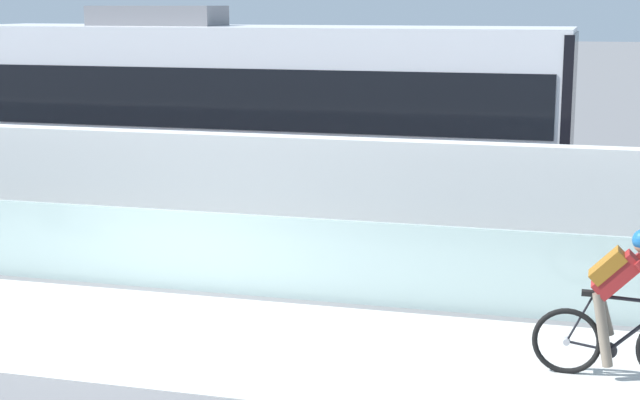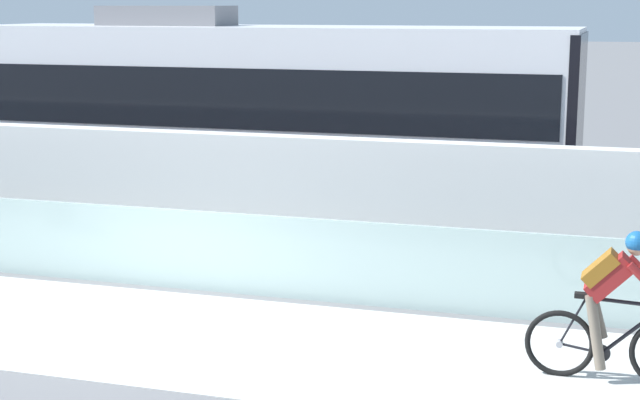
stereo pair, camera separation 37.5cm
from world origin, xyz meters
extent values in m
plane|color=slate|center=(0.00, 0.00, 0.00)|extent=(200.00, 200.00, 0.00)
cube|color=silver|center=(0.00, 0.00, 0.01)|extent=(32.00, 3.20, 0.01)
cube|color=#ADC6C1|center=(0.00, 1.85, 0.55)|extent=(32.00, 0.05, 1.10)
cube|color=silver|center=(0.00, 3.65, 0.96)|extent=(32.00, 0.36, 1.92)
cube|color=#595654|center=(0.00, 6.13, 0.00)|extent=(32.00, 0.08, 0.01)
cube|color=#595654|center=(0.00, 7.57, 0.00)|extent=(32.00, 0.08, 0.01)
cube|color=silver|center=(-0.65, 6.85, 1.90)|extent=(11.00, 2.50, 3.10)
cube|color=black|center=(-0.65, 6.85, 2.25)|extent=(10.56, 2.54, 1.04)
cube|color=red|center=(-0.65, 6.85, 0.53)|extent=(10.78, 2.53, 0.28)
cube|color=slate|center=(-2.63, 6.85, 3.63)|extent=(2.40, 1.10, 0.36)
cube|color=#232326|center=(-4.17, 6.85, 0.36)|extent=(1.40, 1.88, 0.20)
cylinder|color=black|center=(-4.17, 6.13, 0.30)|extent=(0.60, 0.10, 0.60)
cylinder|color=black|center=(-4.17, 7.57, 0.30)|extent=(0.60, 0.10, 0.60)
cube|color=#232326|center=(2.87, 6.85, 0.36)|extent=(1.40, 1.88, 0.20)
cylinder|color=black|center=(2.87, 6.13, 0.30)|extent=(0.60, 0.10, 0.60)
cylinder|color=black|center=(2.87, 7.57, 0.30)|extent=(0.60, 0.10, 0.60)
cube|color=black|center=(-6.10, 6.85, 1.90)|extent=(0.16, 2.54, 2.94)
cube|color=black|center=(4.80, 6.85, 1.90)|extent=(0.16, 2.54, 2.94)
torus|color=black|center=(5.08, 0.00, 0.36)|extent=(0.72, 0.06, 0.72)
cylinder|color=#99999E|center=(5.08, 0.00, 0.36)|extent=(0.07, 0.10, 0.07)
cylinder|color=black|center=(5.79, 0.00, 0.57)|extent=(0.60, 0.04, 0.58)
cylinder|color=black|center=(5.41, 0.00, 0.59)|extent=(0.22, 0.04, 0.59)
cylinder|color=black|center=(5.70, 0.00, 0.86)|extent=(0.76, 0.04, 0.07)
cylinder|color=black|center=(5.29, 0.00, 0.33)|extent=(0.43, 0.03, 0.09)
cylinder|color=black|center=(5.20, 0.00, 0.62)|extent=(0.27, 0.02, 0.53)
cube|color=black|center=(5.32, 0.00, 0.90)|extent=(0.24, 0.10, 0.05)
cylinder|color=#262628|center=(5.50, 0.00, 0.30)|extent=(0.18, 0.02, 0.18)
cube|color=maroon|center=(5.54, 0.00, 1.11)|extent=(0.50, 0.28, 0.51)
cube|color=#8C5919|center=(5.45, 0.00, 1.21)|extent=(0.38, 0.30, 0.38)
sphere|color=tan|center=(5.78, 0.00, 1.46)|extent=(0.20, 0.20, 0.20)
sphere|color=#195999|center=(5.78, 0.00, 1.49)|extent=(0.23, 0.23, 0.23)
cylinder|color=#726656|center=(5.43, -0.09, 0.55)|extent=(0.25, 0.11, 0.79)
cylinder|color=#726656|center=(5.43, 0.09, 0.69)|extent=(0.25, 0.11, 0.52)
camera|label=1|loc=(5.27, -10.30, 3.83)|focal=55.99mm
camera|label=2|loc=(5.63, -10.19, 3.83)|focal=55.99mm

